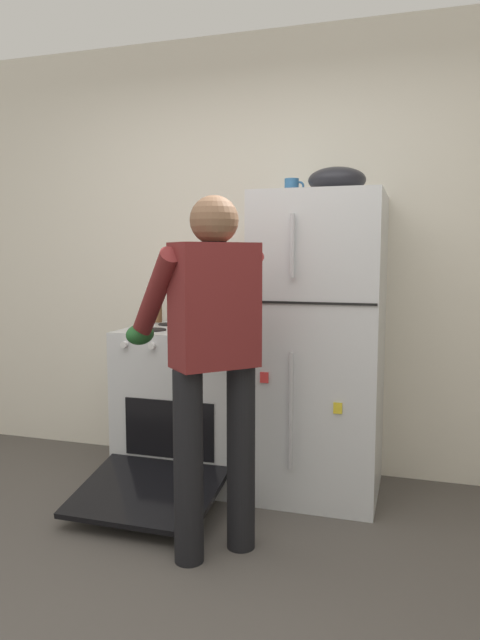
{
  "coord_description": "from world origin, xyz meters",
  "views": [
    {
      "loc": [
        0.9,
        -1.63,
        1.34
      ],
      "look_at": [
        -0.01,
        1.32,
        1.0
      ],
      "focal_mm": 32.46,
      "sensor_mm": 36.0,
      "label": 1
    }
  ],
  "objects_px": {
    "coffee_mug": "(292,187)",
    "mixing_bowl": "(337,180)",
    "pepper_mill": "(158,310)",
    "stove_range": "(190,405)",
    "red_pot": "(212,319)",
    "person_cook": "(211,344)",
    "refrigerator": "(320,346)"
  },
  "relations": [
    {
      "from": "coffee_mug",
      "to": "person_cook",
      "type": "bearing_deg",
      "value": -101.02
    },
    {
      "from": "red_pot",
      "to": "coffee_mug",
      "type": "xyz_separation_m",
      "value": [
        0.45,
        0.1,
        0.75
      ]
    },
    {
      "from": "coffee_mug",
      "to": "pepper_mill",
      "type": "bearing_deg",
      "value": 170.6
    },
    {
      "from": "pepper_mill",
      "to": "mixing_bowl",
      "type": "distance_m",
      "value": 1.4
    },
    {
      "from": "red_pot",
      "to": "mixing_bowl",
      "type": "bearing_deg",
      "value": 4.07
    },
    {
      "from": "person_cook",
      "to": "pepper_mill",
      "type": "distance_m",
      "value": 1.26
    },
    {
      "from": "stove_range",
      "to": "coffee_mug",
      "type": "relative_size",
      "value": 10.84
    },
    {
      "from": "stove_range",
      "to": "mixing_bowl",
      "type": "bearing_deg",
      "value": 1.18
    },
    {
      "from": "person_cook",
      "to": "red_pot",
      "type": "xyz_separation_m",
      "value": [
        -0.27,
        0.78,
        0.02
      ]
    },
    {
      "from": "refrigerator",
      "to": "person_cook",
      "type": "xyz_separation_m",
      "value": [
        -0.35,
        -0.83,
        0.12
      ]
    },
    {
      "from": "refrigerator",
      "to": "red_pot",
      "type": "xyz_separation_m",
      "value": [
        -0.62,
        -0.05,
        0.14
      ]
    },
    {
      "from": "coffee_mug",
      "to": "pepper_mill",
      "type": "height_order",
      "value": "coffee_mug"
    },
    {
      "from": "mixing_bowl",
      "to": "red_pot",
      "type": "bearing_deg",
      "value": -175.93
    },
    {
      "from": "person_cook",
      "to": "red_pot",
      "type": "distance_m",
      "value": 0.83
    },
    {
      "from": "pepper_mill",
      "to": "coffee_mug",
      "type": "bearing_deg",
      "value": -9.4
    },
    {
      "from": "refrigerator",
      "to": "person_cook",
      "type": "height_order",
      "value": "refrigerator"
    },
    {
      "from": "person_cook",
      "to": "pepper_mill",
      "type": "bearing_deg",
      "value": 125.57
    },
    {
      "from": "stove_range",
      "to": "coffee_mug",
      "type": "distance_m",
      "value": 1.42
    },
    {
      "from": "mixing_bowl",
      "to": "pepper_mill",
      "type": "bearing_deg",
      "value": 170.24
    },
    {
      "from": "stove_range",
      "to": "red_pot",
      "type": "distance_m",
      "value": 0.56
    },
    {
      "from": "person_cook",
      "to": "coffee_mug",
      "type": "distance_m",
      "value": 1.18
    },
    {
      "from": "coffee_mug",
      "to": "mixing_bowl",
      "type": "xyz_separation_m",
      "value": [
        0.26,
        -0.05,
        0.02
      ]
    },
    {
      "from": "coffee_mug",
      "to": "refrigerator",
      "type": "bearing_deg",
      "value": -15.83
    },
    {
      "from": "mixing_bowl",
      "to": "coffee_mug",
      "type": "bearing_deg",
      "value": 169.01
    },
    {
      "from": "person_cook",
      "to": "coffee_mug",
      "type": "height_order",
      "value": "coffee_mug"
    },
    {
      "from": "stove_range",
      "to": "pepper_mill",
      "type": "relative_size",
      "value": 7.39
    },
    {
      "from": "red_pot",
      "to": "coffee_mug",
      "type": "bearing_deg",
      "value": 12.64
    },
    {
      "from": "refrigerator",
      "to": "mixing_bowl",
      "type": "bearing_deg",
      "value": 0.21
    },
    {
      "from": "red_pot",
      "to": "coffee_mug",
      "type": "height_order",
      "value": "coffee_mug"
    },
    {
      "from": "stove_range",
      "to": "person_cook",
      "type": "height_order",
      "value": "person_cook"
    },
    {
      "from": "refrigerator",
      "to": "pepper_mill",
      "type": "relative_size",
      "value": 10.22
    },
    {
      "from": "red_pot",
      "to": "mixing_bowl",
      "type": "xyz_separation_m",
      "value": [
        0.7,
        0.05,
        0.77
      ]
    }
  ]
}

